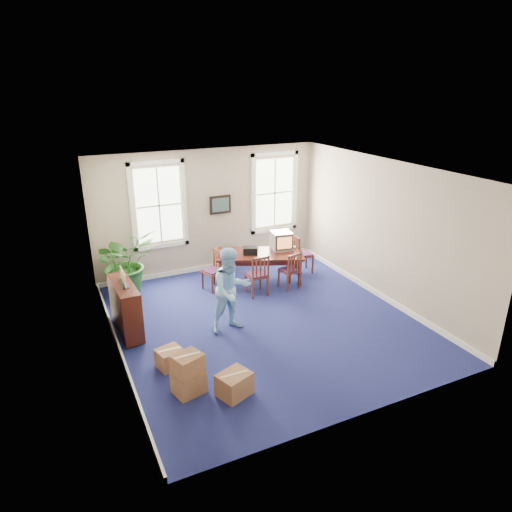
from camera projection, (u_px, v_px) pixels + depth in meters
name	position (u px, v px, depth m)	size (l,w,h in m)	color
floor	(264.00, 321.00, 9.66)	(6.50, 6.50, 0.00)	navy
ceiling	(265.00, 170.00, 8.52)	(6.50, 6.50, 0.00)	white
wall_back	(209.00, 211.00, 11.84)	(6.50, 6.50, 0.00)	tan
wall_front	(367.00, 323.00, 6.35)	(6.50, 6.50, 0.00)	tan
wall_left	(109.00, 276.00, 7.89)	(6.50, 6.50, 0.00)	tan
wall_right	(383.00, 231.00, 10.29)	(6.50, 6.50, 0.00)	tan
baseboard_back	(211.00, 266.00, 12.36)	(6.00, 0.04, 0.12)	white
baseboard_left	(120.00, 351.00, 8.46)	(0.04, 6.50, 0.12)	white
baseboard_right	(376.00, 292.00, 10.83)	(0.04, 6.50, 0.12)	white
window_left	(159.00, 205.00, 11.19)	(1.40, 0.12, 2.20)	white
window_right	(274.00, 193.00, 12.47)	(1.40, 0.12, 2.20)	white
wall_picture	(220.00, 205.00, 11.86)	(0.58, 0.06, 0.48)	black
conference_table	(260.00, 266.00, 11.55)	(2.14, 0.97, 0.73)	#3F1710
crt_tv	(281.00, 240.00, 11.63)	(0.50, 0.54, 0.45)	#B7B7BC
game_console	(292.00, 247.00, 11.78)	(0.14, 0.17, 0.04)	white
equipment_bag	(250.00, 250.00, 11.33)	(0.35, 0.23, 0.18)	black
chair_near_left	(257.00, 274.00, 10.70)	(0.46, 0.46, 1.02)	maroon
chair_near_right	(289.00, 270.00, 11.07)	(0.42, 0.42, 0.93)	maroon
chair_end_left	(213.00, 271.00, 11.00)	(0.43, 0.43, 0.95)	maroon
chair_end_right	(303.00, 254.00, 12.00)	(0.45, 0.45, 1.01)	maroon
man	(231.00, 290.00, 9.03)	(0.86, 0.66, 1.76)	#91CBFA
credenza	(126.00, 309.00, 9.06)	(0.38, 1.31, 1.03)	#3F1710
brochure_rack	(123.00, 278.00, 8.82)	(0.12, 0.69, 0.31)	#99999E
potted_plant	(125.00, 262.00, 10.70)	(1.40, 1.22, 1.56)	#1F4F19
cardboard_boxes	(197.00, 367.00, 7.47)	(1.29, 1.29, 0.74)	#966744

